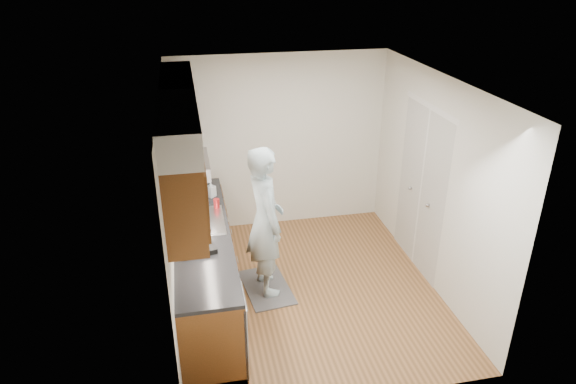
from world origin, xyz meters
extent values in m
plane|color=#916037|center=(0.00, 0.00, 0.00)|extent=(3.50, 3.50, 0.00)
plane|color=white|center=(0.00, 0.00, 2.50)|extent=(3.50, 3.50, 0.00)
cube|color=silver|center=(-1.50, 0.00, 1.25)|extent=(0.02, 3.50, 2.50)
cube|color=silver|center=(1.50, 0.00, 1.25)|extent=(0.02, 3.50, 2.50)
cube|color=silver|center=(0.00, 1.75, 1.25)|extent=(3.00, 0.02, 2.50)
cube|color=brown|center=(-1.20, 0.00, 0.45)|extent=(0.60, 2.80, 0.90)
cube|color=black|center=(-1.21, 0.00, 0.92)|extent=(0.63, 2.80, 0.04)
cube|color=#B2B2B7|center=(-1.20, 0.20, 0.89)|extent=(0.48, 0.68, 0.14)
cube|color=#B2B2B7|center=(-1.20, 0.20, 0.94)|extent=(0.52, 0.72, 0.01)
cube|color=#B2B2B7|center=(-0.91, -1.10, 0.47)|extent=(0.03, 0.60, 0.80)
cube|color=brown|center=(-1.33, 0.00, 1.83)|extent=(0.33, 2.80, 0.75)
cube|color=silver|center=(-1.33, 0.00, 2.35)|extent=(0.35, 2.80, 0.30)
cube|color=#A5A5AA|center=(-1.27, 0.85, 1.37)|extent=(0.46, 0.75, 0.16)
cube|color=silver|center=(1.49, 0.30, 1.02)|extent=(0.02, 1.22, 2.05)
cube|color=#5C5C5F|center=(-0.48, 0.11, 0.01)|extent=(0.61, 0.92, 0.02)
imported|color=#9EB7C0|center=(-0.48, 0.11, 1.03)|extent=(0.58, 0.78, 2.03)
imported|color=#B3BCC3|center=(-1.29, 0.68, 1.08)|extent=(0.13, 0.13, 0.27)
imported|color=#B3BCC3|center=(-1.04, 0.84, 1.04)|extent=(0.13, 0.13, 0.21)
imported|color=#B3BCC3|center=(-1.17, 0.89, 1.03)|extent=(0.19, 0.19, 0.17)
cylinder|color=red|center=(-1.00, 0.48, 1.00)|extent=(0.07, 0.07, 0.13)
cylinder|color=#A5A5AA|center=(-1.08, 0.84, 1.00)|extent=(0.08, 0.08, 0.11)
cube|color=black|center=(-1.26, -0.41, 0.97)|extent=(0.39, 0.35, 0.05)
camera|label=1|loc=(-1.26, -4.97, 3.68)|focal=32.00mm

